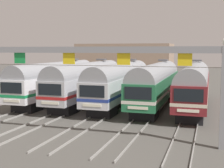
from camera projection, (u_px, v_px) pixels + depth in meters
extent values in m
plane|color=#4C4944|center=(120.00, 105.00, 35.84)|extent=(160.00, 160.00, 0.00)
cube|color=gray|center=(98.00, 85.00, 54.57)|extent=(0.07, 70.00, 0.15)
cube|color=gray|center=(106.00, 86.00, 54.14)|extent=(0.07, 70.00, 0.15)
cube|color=gray|center=(121.00, 86.00, 53.37)|extent=(0.07, 70.00, 0.15)
cube|color=gray|center=(129.00, 86.00, 52.94)|extent=(0.07, 70.00, 0.15)
cube|color=gray|center=(144.00, 87.00, 52.17)|extent=(0.07, 70.00, 0.15)
cube|color=gray|center=(153.00, 87.00, 51.74)|extent=(0.07, 70.00, 0.15)
cube|color=gray|center=(169.00, 88.00, 50.97)|extent=(0.07, 70.00, 0.15)
cube|color=gray|center=(178.00, 88.00, 50.54)|extent=(0.07, 70.00, 0.15)
cube|color=gray|center=(195.00, 89.00, 49.77)|extent=(0.07, 70.00, 0.15)
cube|color=gray|center=(204.00, 89.00, 49.34)|extent=(0.07, 70.00, 0.15)
cube|color=white|center=(56.00, 83.00, 37.99)|extent=(2.85, 18.00, 2.35)
cube|color=#198C4C|center=(56.00, 86.00, 38.03)|extent=(2.88, 18.02, 0.28)
cylinder|color=gray|center=(56.00, 73.00, 37.87)|extent=(2.74, 17.64, 2.74)
cube|color=black|center=(11.00, 88.00, 29.39)|extent=(2.28, 0.06, 1.03)
cube|color=silver|center=(11.00, 101.00, 29.52)|extent=(1.71, 0.05, 0.24)
cube|color=black|center=(28.00, 106.00, 32.21)|extent=(2.28, 2.60, 1.05)
cube|color=black|center=(77.00, 91.00, 44.16)|extent=(2.28, 2.60, 1.05)
cube|color=#4C4C51|center=(73.00, 59.00, 42.48)|extent=(1.10, 1.10, 0.20)
cube|color=#B2B5BA|center=(87.00, 84.00, 36.79)|extent=(2.85, 18.00, 2.35)
cube|color=#B21E1E|center=(87.00, 87.00, 36.83)|extent=(2.88, 18.02, 0.28)
cylinder|color=gray|center=(87.00, 74.00, 36.67)|extent=(2.74, 17.64, 2.74)
cube|color=black|center=(50.00, 90.00, 28.19)|extent=(2.28, 0.06, 1.03)
cube|color=silver|center=(50.00, 103.00, 28.32)|extent=(1.71, 0.05, 0.24)
cube|color=black|center=(64.00, 108.00, 31.00)|extent=(2.28, 2.60, 1.05)
cube|color=black|center=(105.00, 92.00, 42.96)|extent=(2.28, 2.60, 1.05)
cube|color=#4C4C51|center=(101.00, 60.00, 41.28)|extent=(1.10, 1.10, 0.20)
cube|color=silver|center=(121.00, 85.00, 35.59)|extent=(2.85, 18.00, 2.35)
cube|color=navy|center=(121.00, 88.00, 35.63)|extent=(2.88, 18.02, 0.28)
cylinder|color=gray|center=(121.00, 75.00, 35.46)|extent=(2.74, 17.64, 2.74)
cube|color=black|center=(92.00, 91.00, 26.99)|extent=(2.28, 0.06, 1.03)
cube|color=silver|center=(92.00, 105.00, 27.12)|extent=(1.71, 0.05, 0.24)
cube|color=black|center=(102.00, 110.00, 29.80)|extent=(2.28, 2.60, 1.05)
cube|color=black|center=(133.00, 93.00, 41.76)|extent=(2.28, 2.60, 1.05)
cube|color=#4C4C51|center=(131.00, 60.00, 40.08)|extent=(1.10, 1.10, 0.20)
cube|color=#236B42|center=(156.00, 87.00, 34.39)|extent=(2.85, 18.00, 2.35)
cube|color=silver|center=(156.00, 90.00, 34.43)|extent=(2.88, 18.02, 0.28)
cylinder|color=gray|center=(156.00, 76.00, 34.26)|extent=(2.74, 17.64, 2.74)
cube|color=black|center=(138.00, 93.00, 25.79)|extent=(2.28, 0.06, 1.03)
cube|color=silver|center=(138.00, 108.00, 25.92)|extent=(1.71, 0.05, 0.24)
cube|color=black|center=(144.00, 113.00, 28.60)|extent=(2.28, 2.60, 1.05)
cube|color=black|center=(164.00, 94.00, 40.56)|extent=(2.28, 2.60, 1.05)
cube|color=#4C4C51|center=(163.00, 60.00, 38.88)|extent=(1.10, 1.10, 0.20)
cube|color=maroon|center=(194.00, 88.00, 33.19)|extent=(2.85, 18.00, 2.35)
cube|color=beige|center=(194.00, 91.00, 33.23)|extent=(2.88, 18.02, 0.28)
cylinder|color=gray|center=(194.00, 77.00, 33.06)|extent=(2.74, 17.64, 2.74)
cube|color=black|center=(188.00, 95.00, 24.59)|extent=(2.28, 0.06, 1.03)
cube|color=silver|center=(188.00, 111.00, 24.72)|extent=(1.71, 0.05, 0.24)
cube|color=black|center=(190.00, 116.00, 27.40)|extent=(2.28, 2.60, 1.05)
cube|color=black|center=(196.00, 96.00, 39.36)|extent=(2.28, 2.60, 1.05)
cube|color=#4C4C51|center=(197.00, 60.00, 37.68)|extent=(1.10, 1.10, 0.20)
cube|color=gray|center=(223.00, 98.00, 19.56)|extent=(0.36, 0.36, 6.50)
cube|color=gray|center=(69.00, 50.00, 22.35)|extent=(20.96, 0.32, 0.44)
cube|color=#198C3F|center=(20.00, 58.00, 23.62)|extent=(0.90, 0.08, 0.80)
cube|color=yellow|center=(69.00, 58.00, 22.42)|extent=(0.90, 0.08, 0.80)
cube|color=yellow|center=(124.00, 59.00, 21.21)|extent=(0.90, 0.08, 0.80)
cube|color=yellow|center=(185.00, 60.00, 20.01)|extent=(0.90, 0.08, 0.80)
cylinder|color=#3F382D|center=(69.00, 65.00, 22.47)|extent=(20.96, 0.03, 0.03)
cube|color=gray|center=(125.00, 59.00, 78.13)|extent=(22.92, 10.00, 7.61)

